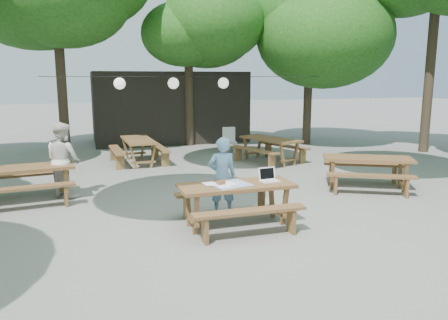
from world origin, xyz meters
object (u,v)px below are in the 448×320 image
main_picnic_table (236,204)px  picnic_table_nw (24,184)px  second_person (63,160)px  plastic_chair (230,146)px  woman (222,176)px

main_picnic_table → picnic_table_nw: 4.63m
second_person → plastic_chair: (5.19, 4.04, -0.56)m
main_picnic_table → plastic_chair: plastic_chair is taller
woman → second_person: bearing=-32.3°
picnic_table_nw → plastic_chair: plastic_chair is taller
main_picnic_table → picnic_table_nw: size_ratio=0.96×
woman → plastic_chair: (2.29, 6.32, -0.48)m
main_picnic_table → plastic_chair: (2.26, 7.03, -0.13)m
main_picnic_table → second_person: bearing=134.4°
main_picnic_table → second_person: 4.21m
picnic_table_nw → woman: 4.23m
picnic_table_nw → plastic_chair: bearing=28.6°
second_person → picnic_table_nw: bearing=69.8°
plastic_chair → main_picnic_table: bearing=-99.9°
picnic_table_nw → plastic_chair: size_ratio=2.31×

